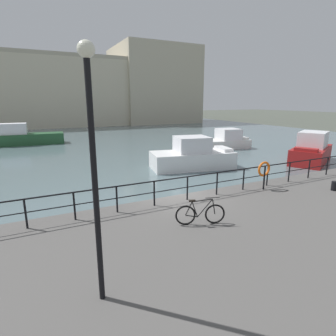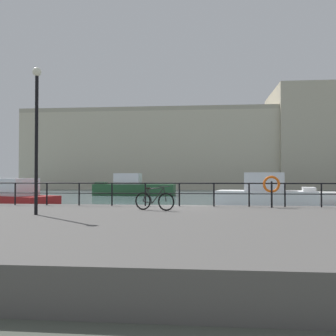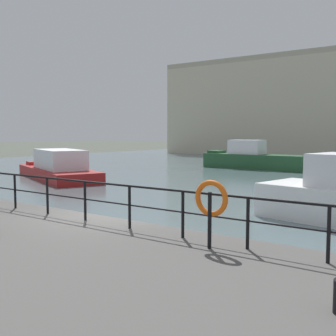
% 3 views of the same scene
% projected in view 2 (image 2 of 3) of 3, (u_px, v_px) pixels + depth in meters
% --- Properties ---
extents(ground_plane, '(240.00, 240.00, 0.00)m').
position_uv_depth(ground_plane, '(178.00, 222.00, 18.82)').
color(ground_plane, '#4C5147').
extents(water_basin, '(80.00, 60.00, 0.01)m').
position_uv_depth(water_basin, '(197.00, 194.00, 48.86)').
color(water_basin, slate).
rests_on(water_basin, ground_plane).
extents(quay_promenade, '(56.00, 13.00, 0.82)m').
position_uv_depth(quay_promenade, '(163.00, 233.00, 12.37)').
color(quay_promenade, '#565451').
rests_on(quay_promenade, ground_plane).
extents(harbor_building, '(60.68, 17.50, 17.13)m').
position_uv_depth(harbor_building, '(236.00, 149.00, 70.81)').
color(harbor_building, '#C1B79E').
rests_on(harbor_building, ground_plane).
extents(moored_blue_motorboat, '(6.61, 3.83, 2.43)m').
position_uv_depth(moored_blue_motorboat, '(266.00, 196.00, 25.36)').
color(moored_blue_motorboat, white).
rests_on(moored_blue_motorboat, water_basin).
extents(moored_white_yacht, '(9.38, 2.66, 2.54)m').
position_uv_depth(moored_white_yacht, '(133.00, 188.00, 45.23)').
color(moored_white_yacht, '#23512D').
rests_on(moored_white_yacht, water_basin).
extents(moored_cabin_cruiser, '(10.25, 6.57, 2.04)m').
position_uv_depth(moored_cabin_cruiser, '(2.00, 194.00, 30.52)').
color(moored_cabin_cruiser, maroon).
rests_on(moored_cabin_cruiser, water_basin).
extents(quay_railing, '(22.13, 0.07, 1.08)m').
position_uv_depth(quay_railing, '(179.00, 190.00, 18.10)').
color(quay_railing, black).
rests_on(quay_railing, quay_promenade).
extents(parked_bicycle, '(1.68, 0.66, 0.98)m').
position_uv_depth(parked_bicycle, '(154.00, 201.00, 15.85)').
color(parked_bicycle, black).
rests_on(parked_bicycle, quay_promenade).
extents(life_ring_stand, '(0.75, 0.16, 1.40)m').
position_uv_depth(life_ring_stand, '(271.00, 185.00, 17.34)').
color(life_ring_stand, black).
rests_on(life_ring_stand, quay_promenade).
extents(quay_lamp_post, '(0.32, 0.32, 5.28)m').
position_uv_depth(quay_lamp_post, '(37.00, 122.00, 14.13)').
color(quay_lamp_post, black).
rests_on(quay_lamp_post, quay_promenade).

